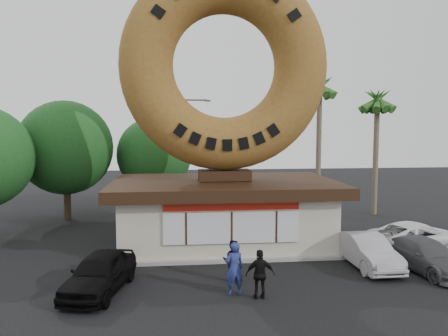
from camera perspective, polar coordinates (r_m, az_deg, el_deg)
ground at (r=17.03m, az=2.23°, el=-15.13°), size 90.00×90.00×0.00m
donut_shop at (r=22.29m, az=0.06°, el=-5.48°), size 11.20×7.20×3.80m
giant_donut at (r=22.11m, az=0.06°, el=13.15°), size 10.31×2.63×10.31m
tree_west at (r=29.71m, az=-20.00°, el=2.51°), size 6.00×6.00×7.65m
tree_mid at (r=30.90m, az=-9.10°, el=1.71°), size 5.20×5.20×6.63m
palm_near at (r=31.45m, az=12.40°, el=9.73°), size 2.60×2.60×9.75m
palm_far at (r=31.28m, az=19.40°, el=7.87°), size 2.60×2.60×8.75m
street_lamp at (r=31.83m, az=-5.15°, el=2.70°), size 2.11×0.20×8.00m
person_left at (r=15.89m, az=1.33°, el=-13.00°), size 0.78×0.60×1.92m
person_center at (r=17.29m, az=1.11°, el=-11.98°), size 0.93×0.81×1.62m
person_right at (r=15.64m, az=4.75°, el=-13.66°), size 1.04×0.47×1.74m
car_black at (r=16.83m, az=-15.94°, el=-13.01°), size 2.56×4.48×1.44m
car_silver at (r=19.94m, az=18.21°, el=-10.25°), size 1.56×4.20×1.37m
car_grey at (r=20.31m, az=24.87°, el=-10.31°), size 2.51×4.70×1.29m
car_white at (r=23.11m, az=23.83°, el=-8.22°), size 5.64×3.94×1.43m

